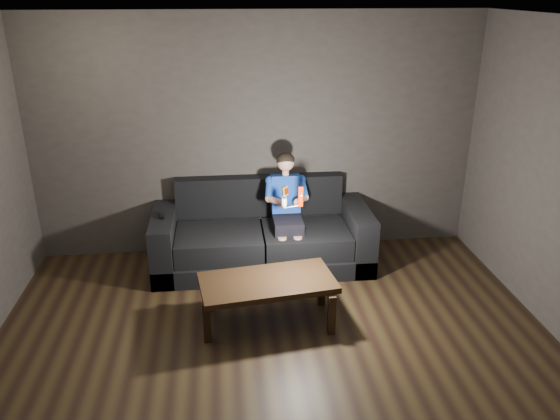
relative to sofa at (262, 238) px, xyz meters
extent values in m
plane|color=black|center=(0.00, -2.08, -0.30)|extent=(5.00, 5.00, 0.00)
cube|color=#393331|center=(0.00, 0.42, 1.05)|extent=(5.00, 0.04, 2.70)
cube|color=silver|center=(0.00, -2.08, 2.40)|extent=(5.00, 5.00, 0.02)
cube|color=black|center=(0.00, -0.03, -0.20)|extent=(2.38, 1.03, 0.21)
cube|color=black|center=(-0.48, -0.14, 0.03)|extent=(0.93, 0.72, 0.25)
cube|color=black|center=(0.48, -0.14, 0.03)|extent=(0.93, 0.72, 0.25)
cube|color=black|center=(0.00, 0.36, 0.39)|extent=(1.90, 0.24, 0.46)
cube|color=black|center=(-1.07, -0.03, 0.02)|extent=(0.24, 1.03, 0.65)
cube|color=black|center=(1.07, -0.03, 0.02)|extent=(0.24, 1.03, 0.65)
cube|color=black|center=(0.27, -0.16, 0.23)|extent=(0.31, 0.39, 0.15)
cube|color=#092A93|center=(0.27, 0.04, 0.51)|extent=(0.31, 0.22, 0.43)
cube|color=yellow|center=(0.27, -0.04, 0.57)|extent=(0.10, 0.10, 0.10)
cube|color=red|center=(0.27, -0.05, 0.57)|extent=(0.06, 0.06, 0.07)
cylinder|color=tan|center=(0.27, 0.04, 0.75)|extent=(0.07, 0.07, 0.06)
sphere|color=tan|center=(0.27, 0.04, 0.87)|extent=(0.19, 0.19, 0.19)
ellipsoid|color=black|center=(0.27, 0.06, 0.89)|extent=(0.20, 0.20, 0.17)
cylinder|color=#092A93|center=(0.08, -0.02, 0.58)|extent=(0.08, 0.23, 0.20)
cylinder|color=#092A93|center=(0.46, -0.02, 0.58)|extent=(0.08, 0.23, 0.20)
cylinder|color=tan|center=(0.13, -0.19, 0.54)|extent=(0.15, 0.25, 0.11)
cylinder|color=tan|center=(0.42, -0.19, 0.54)|extent=(0.15, 0.25, 0.11)
sphere|color=tan|center=(0.19, -0.29, 0.53)|extent=(0.09, 0.09, 0.09)
sphere|color=tan|center=(0.36, -0.29, 0.53)|extent=(0.09, 0.09, 0.09)
cylinder|color=tan|center=(0.19, -0.37, 0.00)|extent=(0.09, 0.09, 0.35)
cylinder|color=tan|center=(0.35, -0.37, 0.00)|extent=(0.09, 0.09, 0.35)
cube|color=red|center=(0.36, -0.51, 0.68)|extent=(0.06, 0.08, 0.20)
cube|color=maroon|center=(0.36, -0.53, 0.74)|extent=(0.03, 0.02, 0.03)
cylinder|color=white|center=(0.36, -0.53, 0.67)|extent=(0.02, 0.01, 0.02)
ellipsoid|color=white|center=(0.19, -0.51, 0.63)|extent=(0.06, 0.09, 0.14)
cylinder|color=black|center=(0.19, -0.54, 0.68)|extent=(0.02, 0.01, 0.02)
cube|color=black|center=(-1.07, -0.09, 0.36)|extent=(0.06, 0.17, 0.03)
cube|color=black|center=(-1.07, -0.04, 0.38)|extent=(0.02, 0.02, 0.00)
cube|color=black|center=(-0.04, -1.20, 0.12)|extent=(1.29, 0.77, 0.06)
cube|color=black|center=(-0.60, -1.44, -0.11)|extent=(0.07, 0.07, 0.39)
cube|color=black|center=(0.51, -1.44, -0.11)|extent=(0.07, 0.07, 0.39)
cube|color=black|center=(-0.60, -0.95, -0.11)|extent=(0.07, 0.07, 0.39)
cube|color=black|center=(0.51, -0.95, -0.11)|extent=(0.07, 0.07, 0.39)
camera|label=1|loc=(-0.40, -5.52, 2.61)|focal=35.00mm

